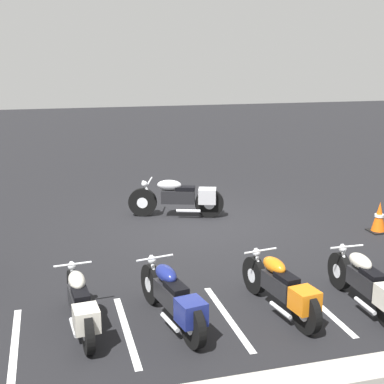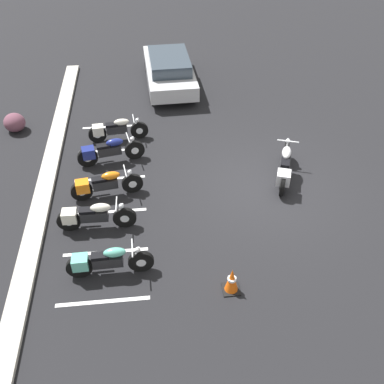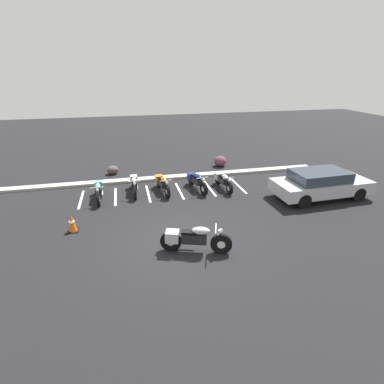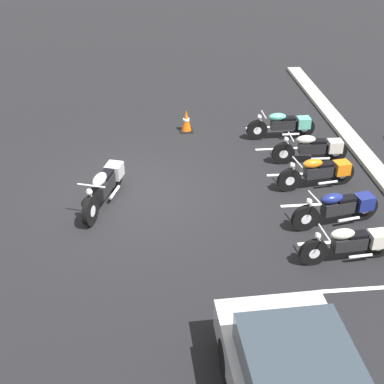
% 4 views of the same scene
% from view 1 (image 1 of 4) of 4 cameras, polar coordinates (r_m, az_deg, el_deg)
% --- Properties ---
extents(ground, '(60.00, 60.00, 0.00)m').
position_cam_1_polar(ground, '(12.40, 0.84, -3.36)').
color(ground, black).
extents(motorcycle_silver_featured, '(2.22, 0.99, 0.90)m').
position_cam_1_polar(motorcycle_silver_featured, '(12.79, -1.21, -0.58)').
color(motorcycle_silver_featured, black).
rests_on(motorcycle_silver_featured, ground).
extents(parked_bike_1, '(0.58, 2.05, 0.81)m').
position_cam_1_polar(parked_bike_1, '(8.58, 18.24, -9.28)').
color(parked_bike_1, black).
rests_on(parked_bike_1, ground).
extents(parked_bike_2, '(0.65, 2.03, 0.80)m').
position_cam_1_polar(parked_bike_2, '(8.16, 9.60, -10.02)').
color(parked_bike_2, black).
rests_on(parked_bike_2, ground).
extents(parked_bike_3, '(0.73, 2.08, 0.82)m').
position_cam_1_polar(parked_bike_3, '(7.71, -2.03, -11.21)').
color(parked_bike_3, black).
rests_on(parked_bike_3, ground).
extents(parked_bike_4, '(0.56, 1.98, 0.78)m').
position_cam_1_polar(parked_bike_4, '(7.74, -11.85, -11.61)').
color(parked_bike_4, black).
rests_on(parked_bike_4, ground).
extents(concrete_curb, '(18.00, 0.50, 0.12)m').
position_cam_1_polar(concrete_curb, '(7.01, 16.20, -18.17)').
color(concrete_curb, '#A8A399').
rests_on(concrete_curb, ground).
extents(traffic_cone, '(0.40, 0.40, 0.68)m').
position_cam_1_polar(traffic_cone, '(12.42, 19.33, -2.62)').
color(traffic_cone, black).
rests_on(traffic_cone, ground).
extents(stall_line_2, '(0.10, 2.10, 0.00)m').
position_cam_1_polar(stall_line_2, '(8.72, 13.43, -11.63)').
color(stall_line_2, white).
rests_on(stall_line_2, ground).
extents(stall_line_3, '(0.10, 2.10, 0.00)m').
position_cam_1_polar(stall_line_3, '(8.16, 3.82, -13.15)').
color(stall_line_3, white).
rests_on(stall_line_3, ground).
extents(stall_line_4, '(0.10, 2.10, 0.00)m').
position_cam_1_polar(stall_line_4, '(7.85, -7.00, -14.41)').
color(stall_line_4, white).
rests_on(stall_line_4, ground).
extents(stall_line_5, '(0.10, 2.10, 0.00)m').
position_cam_1_polar(stall_line_5, '(7.82, -18.40, -15.20)').
color(stall_line_5, white).
rests_on(stall_line_5, ground).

